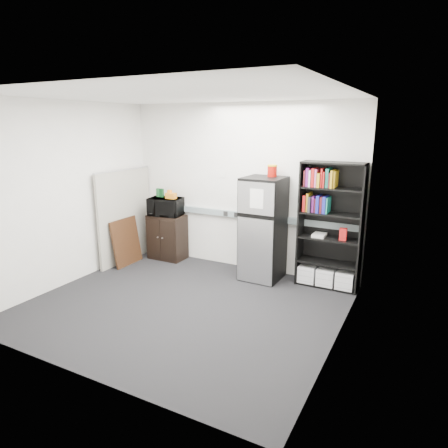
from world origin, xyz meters
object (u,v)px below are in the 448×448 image
cubicle_partition (125,216)px  refrigerator (263,229)px  microwave (166,207)px  bookshelf (330,227)px  cabinet (167,237)px

cubicle_partition → refrigerator: cubicle_partition is taller
microwave → refrigerator: 1.87m
bookshelf → cabinet: (-2.86, -0.06, -0.51)m
refrigerator → microwave: bearing=179.1°
bookshelf → refrigerator: (-0.99, -0.14, -0.12)m
microwave → refrigerator: size_ratio=0.35×
refrigerator → bookshelf: bearing=9.4°
bookshelf → cabinet: bookshelf is taller
cabinet → microwave: 0.56m
refrigerator → cubicle_partition: bearing=-170.9°
cubicle_partition → refrigerator: size_ratio=1.02×
bookshelf → cabinet: 2.90m
refrigerator → cabinet: bearing=178.6°
cubicle_partition → refrigerator: 2.46m
microwave → cubicle_partition: bearing=-155.4°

